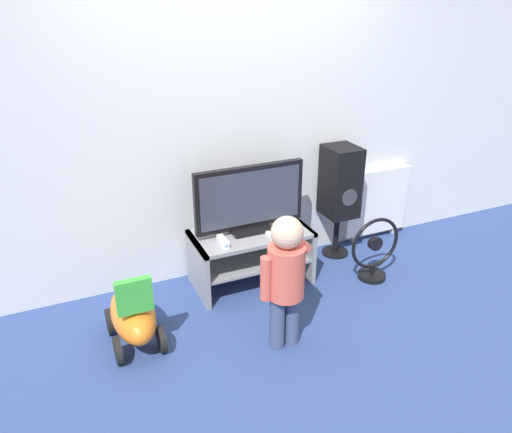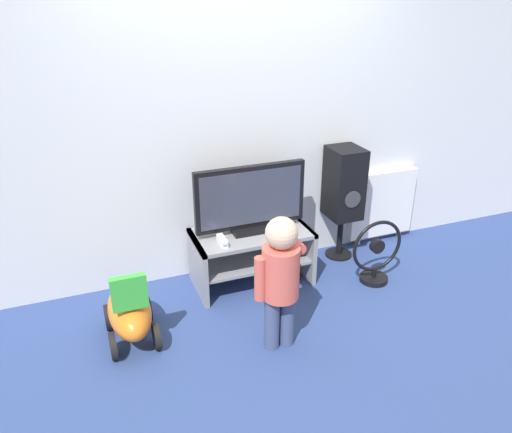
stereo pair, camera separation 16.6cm
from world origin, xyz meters
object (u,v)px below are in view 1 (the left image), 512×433
object	(u,v)px
ride_on_toy	(133,315)
remote_primary	(290,233)
radiator	(376,201)
child	(285,272)
floor_fan	(374,252)
game_console	(223,242)
television	(250,200)
remote_secondary	(272,235)
speaker_tower	(340,184)

from	to	relation	value
ride_on_toy	remote_primary	bearing A→B (deg)	10.24
remote_primary	radiator	bearing A→B (deg)	20.40
radiator	child	bearing A→B (deg)	-144.61
floor_fan	game_console	bearing A→B (deg)	168.66
television	remote_secondary	xyz separation A→B (m)	(0.12, -0.16, -0.25)
game_console	remote_primary	size ratio (longest dim) A/B	1.18
speaker_tower	ride_on_toy	bearing A→B (deg)	-164.80
remote_secondary	radiator	size ratio (longest dim) A/B	0.20
remote_secondary	radiator	xyz separation A→B (m)	(1.27, 0.40, -0.09)
radiator	remote_secondary	bearing A→B (deg)	-162.62
remote_secondary	radiator	world-z (taller)	radiator
radiator	floor_fan	bearing A→B (deg)	-126.25
remote_primary	remote_secondary	bearing A→B (deg)	171.38
game_console	floor_fan	bearing A→B (deg)	-11.34
television	floor_fan	bearing A→B (deg)	-22.17
floor_fan	remote_primary	bearing A→B (deg)	163.83
ride_on_toy	radiator	size ratio (longest dim) A/B	0.88
child	radiator	xyz separation A→B (m)	(1.49, 1.06, -0.18)
remote_secondary	ride_on_toy	distance (m)	1.19
remote_secondary	ride_on_toy	world-z (taller)	ride_on_toy
television	child	bearing A→B (deg)	-97.46
remote_secondary	floor_fan	size ratio (longest dim) A/B	0.25
remote_secondary	ride_on_toy	size ratio (longest dim) A/B	0.22
remote_secondary	television	bearing A→B (deg)	125.75
child	floor_fan	world-z (taller)	child
child	speaker_tower	size ratio (longest dim) A/B	0.94
game_console	floor_fan	world-z (taller)	floor_fan
television	remote_secondary	world-z (taller)	television
speaker_tower	television	bearing A→B (deg)	-173.50
floor_fan	radiator	distance (m)	0.77
remote_primary	remote_secondary	size ratio (longest dim) A/B	0.99
speaker_tower	radiator	size ratio (longest dim) A/B	1.45
television	ride_on_toy	distance (m)	1.21
child	speaker_tower	bearing A→B (deg)	43.17
speaker_tower	child	bearing A→B (deg)	-136.83
television	remote_secondary	distance (m)	0.32
child	floor_fan	size ratio (longest dim) A/B	1.74
speaker_tower	floor_fan	world-z (taller)	speaker_tower
television	speaker_tower	xyz separation A→B (m)	(0.88, 0.10, -0.04)
speaker_tower	remote_primary	bearing A→B (deg)	-155.30
remote_secondary	floor_fan	distance (m)	0.87
television	game_console	size ratio (longest dim) A/B	5.61
remote_primary	game_console	bearing A→B (deg)	174.96
remote_secondary	speaker_tower	xyz separation A→B (m)	(0.76, 0.26, 0.21)
speaker_tower	remote_secondary	bearing A→B (deg)	-160.92
remote_primary	speaker_tower	xyz separation A→B (m)	(0.62, 0.29, 0.21)
game_console	child	bearing A→B (deg)	-76.29
remote_secondary	speaker_tower	distance (m)	0.83
television	child	size ratio (longest dim) A/B	0.93
remote_primary	child	size ratio (longest dim) A/B	0.14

